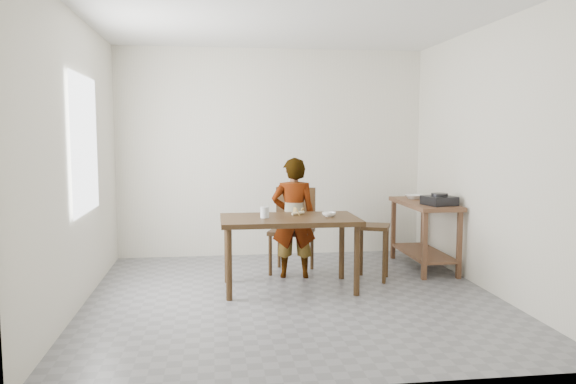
{
  "coord_description": "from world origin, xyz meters",
  "views": [
    {
      "loc": [
        -0.77,
        -5.34,
        1.6
      ],
      "look_at": [
        0.0,
        0.4,
        1.0
      ],
      "focal_mm": 35.0,
      "sensor_mm": 36.0,
      "label": 1
    }
  ],
  "objects": [
    {
      "name": "child",
      "position": [
        0.11,
        0.77,
        0.67
      ],
      "size": [
        0.53,
        0.38,
        1.34
      ],
      "primitive_type": "imported",
      "rotation": [
        0.0,
        0.0,
        3.02
      ],
      "color": "white",
      "rests_on": "floor"
    },
    {
      "name": "wall_front",
      "position": [
        0.0,
        -2.02,
        1.35
      ],
      "size": [
        4.0,
        0.04,
        2.7
      ],
      "primitive_type": "cube",
      "color": "white",
      "rests_on": "ground"
    },
    {
      "name": "glass_tumbler",
      "position": [
        -0.25,
        0.3,
        0.81
      ],
      "size": [
        0.11,
        0.11,
        0.11
      ],
      "primitive_type": "cylinder",
      "rotation": [
        0.0,
        0.0,
        0.24
      ],
      "color": "silver",
      "rests_on": "dining_table"
    },
    {
      "name": "dining_table",
      "position": [
        0.0,
        0.3,
        0.38
      ],
      "size": [
        1.4,
        0.8,
        0.75
      ],
      "primitive_type": null,
      "color": "#382412",
      "rests_on": "floor"
    },
    {
      "name": "dining_chair",
      "position": [
        0.12,
        0.99,
        0.49
      ],
      "size": [
        0.61,
        0.61,
        0.97
      ],
      "primitive_type": null,
      "rotation": [
        0.0,
        0.0,
        -0.37
      ],
      "color": "#382412",
      "rests_on": "floor"
    },
    {
      "name": "stool",
      "position": [
        0.96,
        0.56,
        0.3
      ],
      "size": [
        0.45,
        0.45,
        0.61
      ],
      "primitive_type": null,
      "rotation": [
        0.0,
        0.0,
        -0.4
      ],
      "color": "#382412",
      "rests_on": "floor"
    },
    {
      "name": "wall_left",
      "position": [
        -2.02,
        0.0,
        1.35
      ],
      "size": [
        0.04,
        4.0,
        2.7
      ],
      "primitive_type": "cube",
      "color": "white",
      "rests_on": "ground"
    },
    {
      "name": "wall_right",
      "position": [
        2.02,
        0.0,
        1.35
      ],
      "size": [
        0.04,
        4.0,
        2.7
      ],
      "primitive_type": "cube",
      "color": "white",
      "rests_on": "ground"
    },
    {
      "name": "window_pane",
      "position": [
        -1.97,
        0.2,
        1.5
      ],
      "size": [
        0.02,
        1.1,
        1.3
      ],
      "primitive_type": "cube",
      "color": "white",
      "rests_on": "wall_left"
    },
    {
      "name": "small_bowl",
      "position": [
        0.41,
        0.3,
        0.77
      ],
      "size": [
        0.16,
        0.16,
        0.05
      ],
      "primitive_type": "imported",
      "rotation": [
        0.0,
        0.0,
        -0.11
      ],
      "color": "white",
      "rests_on": "dining_table"
    },
    {
      "name": "floor",
      "position": [
        0.0,
        0.0,
        -0.02
      ],
      "size": [
        4.0,
        4.0,
        0.04
      ],
      "primitive_type": "cube",
      "color": "slate",
      "rests_on": "ground"
    },
    {
      "name": "serving_bowl",
      "position": [
        1.69,
        1.27,
        0.83
      ],
      "size": [
        0.27,
        0.27,
        0.05
      ],
      "primitive_type": "imported",
      "rotation": [
        0.0,
        0.0,
        0.26
      ],
      "color": "white",
      "rests_on": "prep_counter"
    },
    {
      "name": "wall_back",
      "position": [
        0.0,
        2.02,
        1.35
      ],
      "size": [
        4.0,
        0.04,
        2.7
      ],
      "primitive_type": "cube",
      "color": "white",
      "rests_on": "ground"
    },
    {
      "name": "banana",
      "position": [
        0.11,
        0.44,
        0.78
      ],
      "size": [
        0.18,
        0.15,
        0.05
      ],
      "primitive_type": null,
      "rotation": [
        0.0,
        0.0,
        0.31
      ],
      "color": "#F0D754",
      "rests_on": "dining_table"
    },
    {
      "name": "ceiling",
      "position": [
        0.0,
        0.0,
        2.72
      ],
      "size": [
        4.0,
        4.0,
        0.04
      ],
      "primitive_type": "cube",
      "color": "white",
      "rests_on": "wall_back"
    },
    {
      "name": "gas_burner",
      "position": [
        1.76,
        0.66,
        0.85
      ],
      "size": [
        0.38,
        0.38,
        0.1
      ],
      "primitive_type": "cube",
      "rotation": [
        0.0,
        0.0,
        0.24
      ],
      "color": "black",
      "rests_on": "prep_counter"
    },
    {
      "name": "prep_counter",
      "position": [
        1.72,
        1.0,
        0.4
      ],
      "size": [
        0.5,
        1.2,
        0.8
      ],
      "primitive_type": null,
      "color": "brown",
      "rests_on": "floor"
    }
  ]
}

